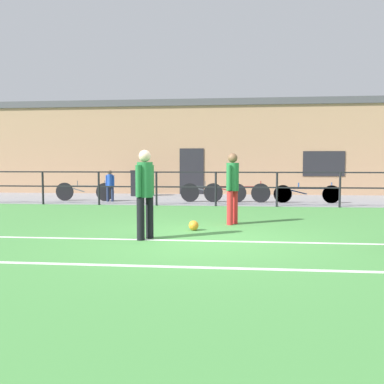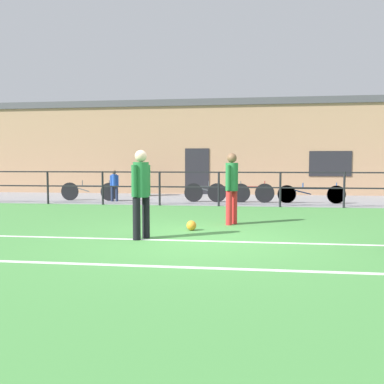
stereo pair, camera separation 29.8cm
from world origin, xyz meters
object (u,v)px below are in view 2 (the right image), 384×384
object	(u,v)px
spectator_child	(114,184)
bicycle_parked_1	(217,192)
bicycle_parked_3	(311,194)
player_striker	(232,184)
soccer_ball_match	(191,225)
bicycle_parked_4	(311,194)
bicycle_parked_0	(240,193)
trash_bin_0	(143,183)
player_winger	(141,189)
bicycle_parked_2	(89,191)

from	to	relation	value
spectator_child	bicycle_parked_1	distance (m)	3.79
bicycle_parked_1	bicycle_parked_3	xyz separation A→B (m)	(3.31, 0.00, -0.03)
player_striker	bicycle_parked_1	distance (m)	5.29
spectator_child	bicycle_parked_3	world-z (taller)	spectator_child
soccer_ball_match	bicycle_parked_4	world-z (taller)	bicycle_parked_4
player_striker	bicycle_parked_1	world-z (taller)	player_striker
soccer_ball_match	bicycle_parked_0	bearing A→B (deg)	81.26
player_striker	bicycle_parked_0	distance (m)	5.25
player_striker	bicycle_parked_3	xyz separation A→B (m)	(2.60, 5.22, -0.59)
player_striker	trash_bin_0	bearing A→B (deg)	55.01
player_winger	trash_bin_0	xyz separation A→B (m)	(-2.47, 9.80, -0.37)
player_striker	bicycle_parked_1	xyz separation A→B (m)	(-0.71, 5.22, -0.56)
player_striker	bicycle_parked_0	world-z (taller)	player_striker
bicycle_parked_0	soccer_ball_match	bearing A→B (deg)	-98.74
soccer_ball_match	spectator_child	bearing A→B (deg)	121.37
spectator_child	bicycle_parked_0	distance (m)	4.64
bicycle_parked_3	player_winger	bearing A→B (deg)	-120.07
bicycle_parked_0	bicycle_parked_3	size ratio (longest dim) A/B	1.03
bicycle_parked_3	trash_bin_0	distance (m)	7.15
bicycle_parked_0	spectator_child	bearing A→B (deg)	-178.00
bicycle_parked_1	bicycle_parked_0	bearing A→B (deg)	0.00
player_winger	soccer_ball_match	bearing A→B (deg)	-6.37
trash_bin_0	soccer_ball_match	bearing A→B (deg)	-69.40
player_striker	bicycle_parked_3	size ratio (longest dim) A/B	0.71
player_winger	bicycle_parked_3	bearing A→B (deg)	0.06
soccer_ball_match	bicycle_parked_3	size ratio (longest dim) A/B	0.09
bicycle_parked_2	bicycle_parked_3	size ratio (longest dim) A/B	0.96
spectator_child	bicycle_parked_4	xyz separation A→B (m)	(7.10, 0.16, -0.32)
bicycle_parked_2	bicycle_parked_4	xyz separation A→B (m)	(8.13, 0.00, -0.02)
spectator_child	bicycle_parked_2	xyz separation A→B (m)	(-1.03, 0.16, -0.30)
soccer_ball_match	bicycle_parked_1	distance (m)	6.20
spectator_child	bicycle_parked_1	world-z (taller)	spectator_child
bicycle_parked_2	bicycle_parked_3	bearing A→B (deg)	0.00
soccer_ball_match	spectator_child	size ratio (longest dim) A/B	0.18
bicycle_parked_1	bicycle_parked_4	distance (m)	3.32
player_striker	player_winger	size ratio (longest dim) A/B	0.99
player_striker	trash_bin_0	distance (m)	8.75
bicycle_parked_0	bicycle_parked_1	distance (m)	0.85
bicycle_parked_4	spectator_child	bearing A→B (deg)	-178.69
player_winger	bicycle_parked_3	world-z (taller)	player_winger
bicycle_parked_3	trash_bin_0	world-z (taller)	trash_bin_0
player_striker	bicycle_parked_0	size ratio (longest dim) A/B	0.69
player_striker	bicycle_parked_1	size ratio (longest dim) A/B	0.69
player_striker	bicycle_parked_2	distance (m)	7.62
bicycle_parked_1	player_striker	bearing A→B (deg)	-82.23
player_winger	spectator_child	xyz separation A→B (m)	(-2.87, 7.12, -0.27)
bicycle_parked_1	bicycle_parked_2	bearing A→B (deg)	-180.00
bicycle_parked_1	bicycle_parked_3	distance (m)	3.31
spectator_child	bicycle_parked_4	distance (m)	7.11
bicycle_parked_3	player_striker	bearing A→B (deg)	-116.48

